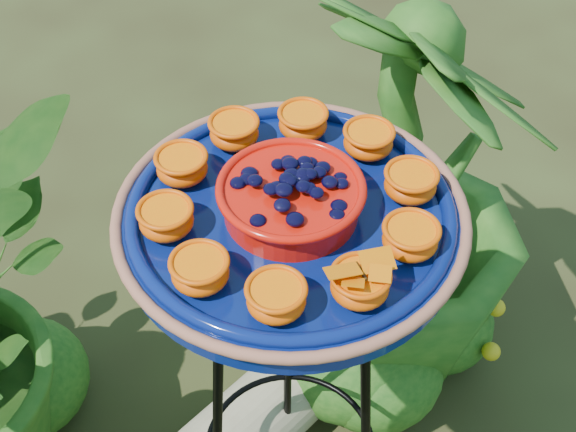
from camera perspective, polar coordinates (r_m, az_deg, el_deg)
The scene contains 4 objects.
tripod_stand at distance 1.42m, azimuth 0.17°, elevation -11.48°, with size 0.43×0.43×0.93m.
feeder_dish at distance 1.10m, azimuth 0.21°, elevation 0.20°, with size 0.60×0.60×0.11m.
driftwood_log at distance 1.92m, azimuth -1.88°, elevation -13.93°, with size 0.19×0.19×0.58m, color tan.
shrub_back_right at distance 1.78m, azimuth 8.20°, elevation 1.21°, with size 0.59×0.59×1.05m, color #184B14.
Camera 1 is at (-0.19, -0.66, 1.75)m, focal length 50.00 mm.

